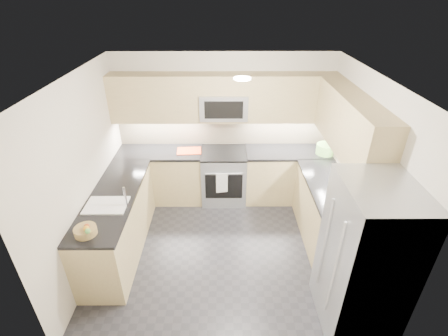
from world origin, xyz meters
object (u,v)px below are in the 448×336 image
(gas_range, at_px, (224,176))
(refrigerator, at_px, (364,260))
(utensil_bowl, at_px, (325,149))
(cutting_board, at_px, (189,151))
(fruit_basket, at_px, (85,231))
(microwave, at_px, (224,106))

(gas_range, distance_m, refrigerator, 2.86)
(utensil_bowl, relative_size, cutting_board, 0.73)
(cutting_board, relative_size, fruit_basket, 1.62)
(refrigerator, relative_size, fruit_basket, 7.29)
(gas_range, bearing_deg, fruit_basket, -127.25)
(cutting_board, bearing_deg, gas_range, -2.08)
(refrigerator, distance_m, fruit_basket, 3.04)
(microwave, relative_size, refrigerator, 0.42)
(utensil_bowl, bearing_deg, gas_range, 177.27)
(utensil_bowl, bearing_deg, cutting_board, 177.44)
(utensil_bowl, relative_size, fruit_basket, 1.19)
(fruit_basket, bearing_deg, microwave, 54.37)
(cutting_board, xyz_separation_m, fruit_basket, (-0.98, -2.08, 0.04))
(refrigerator, xyz_separation_m, utensil_bowl, (0.23, 2.35, 0.12))
(cutting_board, distance_m, fruit_basket, 2.30)
(gas_range, xyz_separation_m, microwave, (0.00, 0.12, 1.24))
(cutting_board, height_order, fruit_basket, fruit_basket)
(refrigerator, bearing_deg, microwave, 119.62)
(utensil_bowl, bearing_deg, fruit_basket, -148.63)
(microwave, distance_m, cutting_board, 0.96)
(refrigerator, height_order, fruit_basket, refrigerator)
(gas_range, xyz_separation_m, fruit_basket, (-1.56, -2.06, 0.53))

